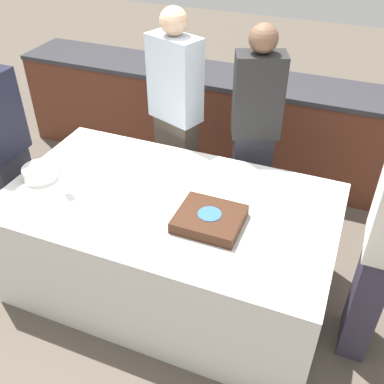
# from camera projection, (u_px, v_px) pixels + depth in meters

# --- Properties ---
(ground_plane) EXTENTS (14.00, 14.00, 0.00)m
(ground_plane) POSITION_uv_depth(u_px,v_px,m) (172.00, 283.00, 3.23)
(ground_plane) COLOR brown
(back_counter) EXTENTS (4.40, 0.58, 0.92)m
(back_counter) POSITION_uv_depth(u_px,v_px,m) (243.00, 125.00, 4.19)
(back_counter) COLOR #5B2D1E
(back_counter) RESTS_ON ground_plane
(dining_table) EXTENTS (2.06, 1.18, 0.76)m
(dining_table) POSITION_uv_depth(u_px,v_px,m) (170.00, 245.00, 3.00)
(dining_table) COLOR silver
(dining_table) RESTS_ON ground_plane
(cake) EXTENTS (0.41, 0.37, 0.08)m
(cake) POSITION_uv_depth(u_px,v_px,m) (209.00, 219.00, 2.56)
(cake) COLOR #B7B2AD
(cake) RESTS_ON dining_table
(plate_stack) EXTENTS (0.22, 0.22, 0.09)m
(plate_stack) POSITION_uv_depth(u_px,v_px,m) (40.00, 173.00, 2.93)
(plate_stack) COLOR white
(plate_stack) RESTS_ON dining_table
(wine_glass) EXTENTS (0.06, 0.06, 0.20)m
(wine_glass) POSITION_uv_depth(u_px,v_px,m) (63.00, 175.00, 2.74)
(wine_glass) COLOR white
(wine_glass) RESTS_ON dining_table
(side_plate_near_cake) EXTENTS (0.21, 0.21, 0.00)m
(side_plate_near_cake) POSITION_uv_depth(u_px,v_px,m) (239.00, 196.00, 2.79)
(side_plate_near_cake) COLOR white
(side_plate_near_cake) RESTS_ON dining_table
(person_cutting_cake) EXTENTS (0.38, 0.31, 1.65)m
(person_cutting_cake) POSITION_uv_depth(u_px,v_px,m) (254.00, 135.00, 3.23)
(person_cutting_cake) COLOR #282833
(person_cutting_cake) RESTS_ON ground_plane
(person_seated_left) EXTENTS (0.20, 0.35, 1.58)m
(person_seated_left) POSITION_uv_depth(u_px,v_px,m) (4.00, 152.00, 3.11)
(person_seated_left) COLOR #282833
(person_seated_left) RESTS_ON ground_plane
(person_standing_back) EXTENTS (0.43, 0.32, 1.69)m
(person_standing_back) POSITION_uv_depth(u_px,v_px,m) (176.00, 118.00, 3.40)
(person_standing_back) COLOR #4C4238
(person_standing_back) RESTS_ON ground_plane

